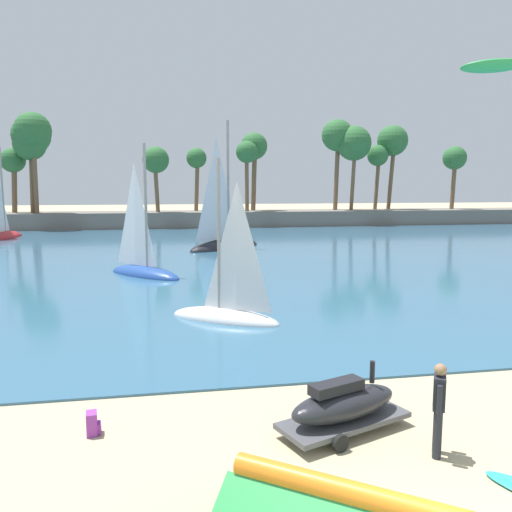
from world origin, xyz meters
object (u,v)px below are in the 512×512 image
Objects in this scene: sailboat_near_shore at (143,263)px; sailboat_toward_headland at (3,230)px; sailboat_far_left at (224,236)px; kite_aloft_high_over_bay at (493,66)px; watercraft_on_trailer at (344,406)px; person_rigging_by_gear at (439,407)px; backpack_by_trailer at (93,424)px; sailboat_mid_bay at (227,305)px.

sailboat_toward_headland is at bearing 120.86° from sailboat_near_shore.
kite_aloft_high_over_bay is at bearing -60.92° from sailboat_far_left.
kite_aloft_high_over_bay is (10.75, 11.82, 9.27)m from watercraft_on_trailer.
sailboat_far_left is 21.66m from kite_aloft_high_over_bay.
person_rigging_by_gear is 6.35m from backpack_by_trailer.
watercraft_on_trailer is at bearing -81.94° from sailboat_mid_bay.
sailboat_near_shore is 0.84× the size of sailboat_toward_headland.
backpack_by_trailer is (-4.72, 0.75, -0.31)m from watercraft_on_trailer.
person_rigging_by_gear is 30.23m from sailboat_far_left.
sailboat_mid_bay is 35.54m from sailboat_toward_headland.
sailboat_far_left reaches higher than sailboat_near_shore.
kite_aloft_high_over_bay is at bearing 53.88° from person_rigging_by_gear.
sailboat_far_left is at bearing -30.53° from sailboat_toward_headland.
kite_aloft_high_over_bay is (9.44, 12.93, 8.89)m from person_rigging_by_gear.
sailboat_far_left is (-0.18, 30.23, 0.08)m from person_rigging_by_gear.
watercraft_on_trailer is 18.47m from kite_aloft_high_over_bay.
sailboat_far_left is at bearing 90.34° from person_rigging_by_gear.
sailboat_toward_headland is 3.31× the size of kite_aloft_high_over_bay.
backpack_by_trailer is 8.47m from sailboat_mid_bay.
sailboat_near_shore is at bearing -59.14° from sailboat_toward_headland.
backpack_by_trailer is at bearing -114.64° from sailboat_mid_bay.
sailboat_near_shore reaches higher than backpack_by_trailer.
kite_aloft_high_over_bay is (11.95, 3.38, 9.19)m from sailboat_mid_bay.
sailboat_far_left reaches higher than sailboat_mid_bay.
sailboat_toward_headland reaches higher than backpack_by_trailer.
sailboat_toward_headland is (-16.22, 31.62, 0.24)m from sailboat_mid_bay.
sailboat_mid_bay reaches higher than person_rigging_by_gear.
watercraft_on_trailer is at bearing -76.46° from sailboat_near_shore.
sailboat_toward_headland is at bearing 114.46° from person_rigging_by_gear.
kite_aloft_high_over_bay is (9.62, -17.29, 8.82)m from sailboat_far_left.
sailboat_toward_headland is at bearing -13.67° from kite_aloft_high_over_bay.
person_rigging_by_gear is (1.32, -1.12, 0.38)m from watercraft_on_trailer.
sailboat_near_shore is at bearing 108.04° from sailboat_mid_bay.
person_rigging_by_gear is 45.23m from sailboat_toward_headland.
sailboat_mid_bay reaches higher than backpack_by_trailer.
watercraft_on_trailer is 0.32× the size of sailboat_toward_headland.
person_rigging_by_gear is at bearing -75.28° from sailboat_mid_bay.
kite_aloft_high_over_bay is at bearing 35.58° from backpack_by_trailer.
sailboat_toward_headland is 21.54m from sailboat_far_left.
sailboat_mid_bay is at bearing 104.72° from person_rigging_by_gear.
kite_aloft_high_over_bay is (15.15, -6.45, 9.07)m from sailboat_near_shore.
sailboat_near_shore reaches higher than sailboat_mid_bay.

